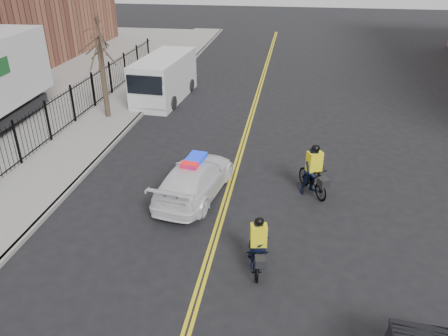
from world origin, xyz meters
The scene contains 11 objects.
ground centered at (0.00, 0.00, 0.00)m, with size 120.00×120.00×0.00m, color black.
center_line_left centered at (-0.08, 8.00, 0.01)m, with size 0.10×60.00×0.01m, color yellow.
center_line_right centered at (0.08, 8.00, 0.01)m, with size 0.10×60.00×0.01m, color yellow.
sidewalk centered at (-7.50, 8.00, 0.07)m, with size 3.00×60.00×0.15m, color gray.
curb centered at (-6.00, 8.00, 0.07)m, with size 0.20×60.00×0.15m, color gray.
iron_fence centered at (-9.00, 8.00, 1.00)m, with size 0.12×28.00×2.00m, color black, non-canonical shape.
street_tree centered at (-7.60, 10.00, 3.53)m, with size 3.20×3.20×4.80m.
police_cruiser centered at (-1.22, 2.87, 0.69)m, with size 2.63×4.94×1.52m.
cargo_van centered at (-5.51, 13.69, 1.25)m, with size 2.67×6.24×2.56m.
cyclist_near centered at (1.48, -0.95, 0.60)m, with size 0.92×1.85×1.74m.
cyclist_far centered at (3.11, 3.68, 0.79)m, with size 1.46×2.00×2.00m.
Camera 1 is at (2.11, -10.99, 8.40)m, focal length 35.00 mm.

